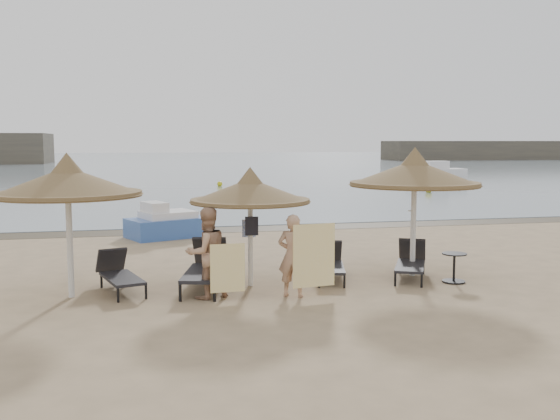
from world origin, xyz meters
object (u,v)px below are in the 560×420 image
(lounger_far_right, at_px, (411,261))
(lounger_near_left, at_px, (206,267))
(palapa_left, at_px, (68,182))
(person_left, at_px, (207,246))
(side_table, at_px, (454,269))
(lounger_near_right, at_px, (330,263))
(pedal_boat, at_px, (167,224))
(palapa_center, at_px, (250,191))
(lounger_far_left, at_px, (119,273))
(palapa_right, at_px, (415,174))
(person_right, at_px, (293,249))

(lounger_far_right, bearing_deg, lounger_near_left, -153.35)
(palapa_left, xyz_separation_m, person_left, (2.53, -0.62, -1.19))
(lounger_near_left, distance_m, side_table, 5.21)
(lounger_near_right, height_order, pedal_boat, pedal_boat)
(pedal_boat, bearing_deg, palapa_center, -100.80)
(lounger_far_left, relative_size, pedal_boat, 0.67)
(palapa_right, relative_size, side_table, 4.60)
(lounger_far_right, distance_m, person_left, 4.67)
(pedal_boat, bearing_deg, side_table, -75.72)
(palapa_left, distance_m, person_right, 4.42)
(palapa_left, height_order, person_left, palapa_left)
(palapa_left, bearing_deg, palapa_center, 3.31)
(lounger_far_right, relative_size, person_left, 0.91)
(lounger_near_right, height_order, person_right, person_right)
(palapa_center, xyz_separation_m, lounger_near_right, (1.80, 0.33, -1.61))
(palapa_left, height_order, palapa_center, palapa_left)
(lounger_near_left, bearing_deg, lounger_near_right, 19.48)
(palapa_left, bearing_deg, palapa_right, 3.11)
(palapa_center, height_order, lounger_far_left, palapa_center)
(lounger_near_left, distance_m, lounger_near_right, 2.73)
(lounger_far_left, xyz_separation_m, lounger_near_left, (1.72, -0.11, 0.08))
(lounger_near_left, bearing_deg, person_right, -22.43)
(palapa_left, relative_size, lounger_near_left, 1.25)
(person_right, bearing_deg, pedal_boat, -49.34)
(lounger_far_right, distance_m, side_table, 0.95)
(lounger_far_left, xyz_separation_m, person_right, (3.27, -1.24, 0.57))
(palapa_right, distance_m, lounger_far_right, 1.91)
(lounger_near_right, height_order, person_left, person_left)
(person_left, xyz_separation_m, person_right, (1.61, -0.26, -0.08))
(palapa_right, bearing_deg, person_left, -167.75)
(palapa_left, relative_size, side_table, 4.47)
(palapa_right, height_order, lounger_far_left, palapa_right)
(lounger_near_right, relative_size, person_left, 0.89)
(palapa_right, distance_m, person_right, 3.55)
(palapa_left, bearing_deg, lounger_near_right, 5.70)
(palapa_center, height_order, lounger_far_right, palapa_center)
(side_table, height_order, pedal_boat, pedal_boat)
(side_table, bearing_deg, lounger_near_left, 172.51)
(palapa_left, bearing_deg, side_table, -3.13)
(palapa_center, bearing_deg, palapa_right, 2.91)
(side_table, bearing_deg, person_right, -172.86)
(lounger_far_right, height_order, person_right, person_right)
(person_left, bearing_deg, pedal_boat, -108.01)
(lounger_near_left, relative_size, lounger_near_right, 1.25)
(person_right, bearing_deg, palapa_center, -33.18)
(side_table, relative_size, pedal_boat, 0.23)
(lounger_near_left, bearing_deg, palapa_right, 15.38)
(lounger_far_left, height_order, lounger_far_right, lounger_far_right)
(palapa_left, bearing_deg, person_right, -11.94)
(lounger_near_left, bearing_deg, lounger_far_right, 13.50)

